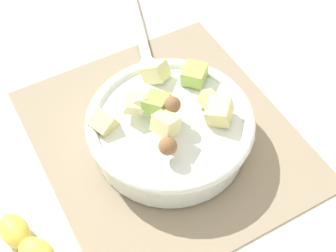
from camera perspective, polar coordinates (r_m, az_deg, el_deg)
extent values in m
plane|color=silver|center=(0.76, -0.29, -1.40)|extent=(2.40, 2.40, 0.00)
cube|color=gray|center=(0.75, -0.29, -1.27)|extent=(0.41, 0.37, 0.01)
cylinder|color=white|center=(0.72, 0.00, -0.78)|extent=(0.23, 0.23, 0.05)
torus|color=white|center=(0.70, 0.00, 0.54)|extent=(0.25, 0.25, 0.02)
cube|color=beige|center=(0.69, -2.78, 2.78)|extent=(0.04, 0.03, 0.03)
cube|color=#E5D684|center=(0.70, -7.57, 0.30)|extent=(0.04, 0.05, 0.04)
cube|color=#E5D684|center=(0.71, 4.86, 3.07)|extent=(0.03, 0.03, 0.03)
cube|color=beige|center=(0.69, -4.07, 2.58)|extent=(0.04, 0.04, 0.03)
cube|color=#9EC656|center=(0.74, 3.10, 6.05)|extent=(0.05, 0.05, 0.03)
cube|color=beige|center=(0.66, -0.29, 0.31)|extent=(0.04, 0.04, 0.03)
cube|color=#E5D684|center=(0.69, 6.02, 1.70)|extent=(0.05, 0.05, 0.04)
cube|color=beige|center=(0.75, -1.47, 6.32)|extent=(0.05, 0.05, 0.05)
cube|color=#8CB74C|center=(0.68, -1.29, 2.62)|extent=(0.05, 0.04, 0.03)
sphere|color=brown|center=(0.67, 0.46, 2.49)|extent=(0.04, 0.03, 0.04)
sphere|color=brown|center=(0.64, -0.03, -2.36)|extent=(0.03, 0.04, 0.03)
ellipsoid|color=#B7B7BC|center=(0.84, -2.20, 6.82)|extent=(0.06, 0.05, 0.01)
cube|color=#B7B7BC|center=(0.92, -3.52, 11.67)|extent=(0.19, 0.08, 0.01)
ellipsoid|color=yellow|center=(0.69, -17.48, -11.63)|extent=(0.06, 0.05, 0.04)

